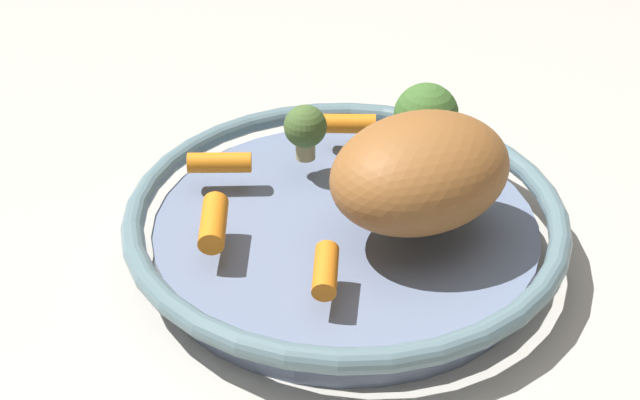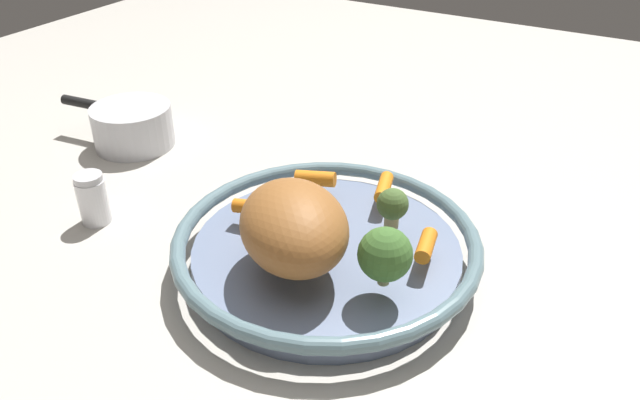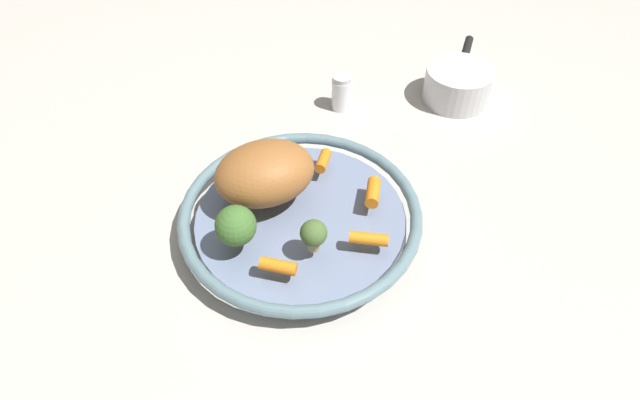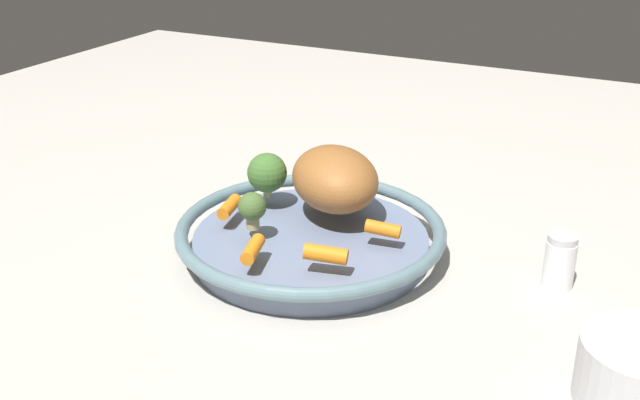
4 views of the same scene
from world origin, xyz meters
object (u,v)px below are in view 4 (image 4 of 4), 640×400
baby_carrot_near_rim (229,207)px  broccoli_floret_small (267,173)px  baby_carrot_left (326,254)px  broccoli_floret_mid (252,208)px  roast_chicken_piece (335,179)px  serving_bowl (311,238)px  salt_shaker (560,261)px  baby_carrot_center (253,249)px  baby_carrot_back (383,229)px

baby_carrot_near_rim → broccoli_floret_small: broccoli_floret_small is taller
baby_carrot_left → broccoli_floret_mid: 0.13m
roast_chicken_piece → baby_carrot_left: bearing=-158.1°
serving_bowl → broccoli_floret_mid: size_ratio=7.21×
serving_bowl → broccoli_floret_mid: (-0.05, 0.06, 0.05)m
baby_carrot_near_rim → salt_shaker: (0.09, -0.42, -0.02)m
baby_carrot_near_rim → salt_shaker: 0.43m
broccoli_floret_small → salt_shaker: 0.40m
baby_carrot_center → baby_carrot_back: bearing=-44.3°
roast_chicken_piece → baby_carrot_center: 0.18m
baby_carrot_left → broccoli_floret_small: size_ratio=0.81×
broccoli_floret_mid → broccoli_floret_small: bearing=19.7°
roast_chicken_piece → salt_shaker: 0.31m
baby_carrot_near_rim → baby_carrot_center: bearing=-134.6°
baby_carrot_left → broccoli_floret_mid: bearing=72.7°
baby_carrot_left → salt_shaker: size_ratio=0.74×
salt_shaker → serving_bowl: bearing=101.8°
baby_carrot_near_rim → baby_carrot_left: baby_carrot_left is taller
broccoli_floret_mid → salt_shaker: (0.11, -0.37, -0.04)m
serving_bowl → broccoli_floret_small: 0.12m
baby_carrot_center → baby_carrot_left: 0.09m
baby_carrot_center → broccoli_floret_small: size_ratio=0.83×
baby_carrot_near_rim → baby_carrot_left: size_ratio=0.94×
baby_carrot_center → baby_carrot_back: size_ratio=1.19×
serving_bowl → baby_carrot_center: size_ratio=6.70×
roast_chicken_piece → salt_shaker: size_ratio=2.10×
baby_carrot_left → serving_bowl: bearing=36.8°
broccoli_floret_mid → baby_carrot_center: bearing=-148.7°
broccoli_floret_small → broccoli_floret_mid: (-0.10, -0.03, -0.01)m
roast_chicken_piece → baby_carrot_left: (-0.14, -0.06, -0.03)m
broccoli_floret_small → baby_carrot_near_rim: bearing=165.7°
serving_bowl → baby_carrot_back: baby_carrot_back is taller
baby_carrot_back → broccoli_floret_small: bearing=78.1°
baby_carrot_back → broccoli_floret_mid: (-0.06, 0.16, 0.02)m
baby_carrot_center → broccoli_floret_small: 0.18m
roast_chicken_piece → baby_carrot_near_rim: size_ratio=3.02×
baby_carrot_back → salt_shaker: size_ratio=0.64×
broccoli_floret_small → broccoli_floret_mid: bearing=-160.3°
roast_chicken_piece → baby_carrot_center: bearing=171.4°
baby_carrot_center → baby_carrot_near_rim: 0.13m
roast_chicken_piece → baby_carrot_near_rim: 0.15m
serving_bowl → broccoli_floret_mid: 0.09m
baby_carrot_back → salt_shaker: 0.22m
baby_carrot_center → salt_shaker: size_ratio=0.76×
baby_carrot_center → salt_shaker: 0.37m
baby_carrot_center → baby_carrot_back: 0.17m
broccoli_floret_small → salt_shaker: bearing=-87.7°
baby_carrot_back → broccoli_floret_mid: bearing=109.8°
baby_carrot_back → serving_bowl: bearing=94.6°
broccoli_floret_small → baby_carrot_back: bearing=-101.9°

